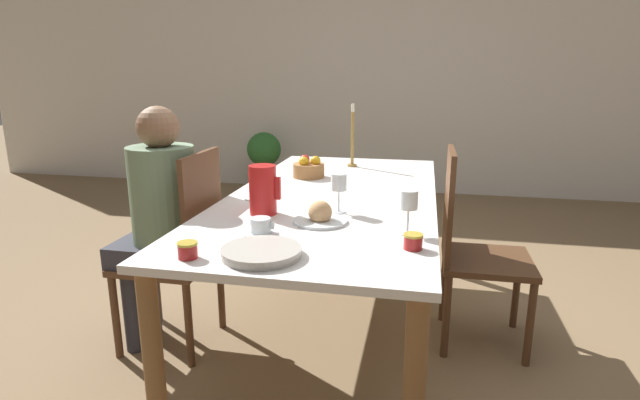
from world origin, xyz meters
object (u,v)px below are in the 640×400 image
Objects in this scene: chair_opposite at (471,245)px; wine_glass_water at (339,184)px; person_seated at (158,210)px; red_pitcher at (263,190)px; jam_jar_red at (413,241)px; serving_tray at (261,252)px; teacup_near_person at (261,227)px; wine_glass_juice at (409,203)px; candlestick_tall at (352,141)px; jam_jar_amber at (188,249)px; chair_person_side at (182,248)px; teacup_across at (258,193)px; bread_plate at (320,216)px; fruit_bowl at (309,169)px; potted_plant at (264,156)px.

wine_glass_water is at bearing -59.91° from chair_opposite.
red_pitcher is at bearing -99.12° from person_seated.
red_pitcher is 3.12× the size of jam_jar_red.
teacup_near_person is at bearing 108.83° from serving_tray.
candlestick_tall is (-0.40, 1.32, 0.04)m from wine_glass_juice.
candlestick_tall is at bearing 80.35° from jam_jar_amber.
person_seated is 0.79m from jam_jar_amber.
wine_glass_water is (0.31, 0.09, 0.02)m from red_pitcher.
teacup_near_person is (0.53, -0.37, 0.26)m from chair_person_side.
chair_person_side is 1.15m from wine_glass_juice.
wine_glass_juice is at bearing -103.80° from chair_person_side.
teacup_near_person reaches higher than jam_jar_amber.
serving_tray is 3.96× the size of jam_jar_red.
serving_tray is at bearing -134.63° from chair_person_side.
candlestick_tall is (0.66, 1.06, 0.39)m from chair_person_side.
teacup_near_person is 0.54m from teacup_across.
teacup_across is 0.60× the size of bread_plate.
jam_jar_amber is 0.37× the size of fruit_bowl.
wine_glass_water reaches higher than wine_glass_juice.
bread_plate is (0.71, -0.18, 0.26)m from chair_person_side.
jam_jar_red is 0.10× the size of potted_plant.
candlestick_tall is at bearing 106.05° from jam_jar_red.
chair_opposite is 0.99m from fruit_bowl.
serving_tray is (0.15, -0.48, -0.09)m from red_pitcher.
chair_person_side is 14.36× the size of jam_jar_amber.
red_pitcher reaches higher than fruit_bowl.
fruit_bowl is (0.02, 0.78, -0.06)m from red_pitcher.
potted_plant is at bearing 107.98° from teacup_near_person.
teacup_near_person is 0.23m from serving_tray.
chair_opposite is 1.11m from teacup_near_person.
wine_glass_water reaches higher than serving_tray.
bread_plate reaches higher than serving_tray.
fruit_bowl is 2.71m from potted_plant.
fruit_bowl reaches higher than jam_jar_red.
fruit_bowl is at bearing -66.36° from potted_plant.
fruit_bowl is (-0.25, 0.85, 0.02)m from bread_plate.
fruit_bowl reaches higher than teacup_near_person.
potted_plant is at bearing 116.24° from wine_glass_juice.
chair_opposite is 0.74m from wine_glass_juice.
potted_plant is (-1.08, 2.46, -0.37)m from fruit_bowl.
fruit_bowl is (0.56, 0.69, 0.09)m from person_seated.
bread_plate is (-0.35, 0.08, -0.09)m from wine_glass_juice.
fruit_bowl reaches higher than potted_plant.
serving_tray is 3.94m from potted_plant.
bread_plate is at bearing 45.40° from teacup_near_person.
bread_plate is at bearing -15.68° from red_pitcher.
red_pitcher is 1.19m from candlestick_tall.
teacup_across is 0.77m from serving_tray.
jam_jar_red is at bearing -60.36° from fruit_bowl.
candlestick_tall reaches higher than wine_glass_juice.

